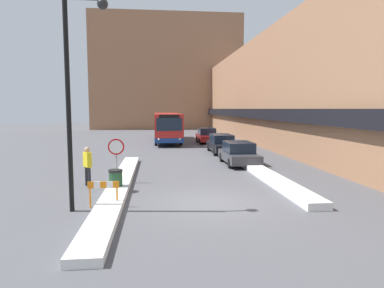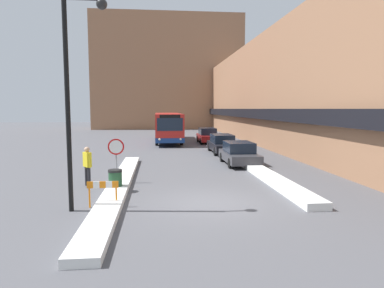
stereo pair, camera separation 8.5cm
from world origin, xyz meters
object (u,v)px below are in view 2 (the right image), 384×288
at_px(stop_sign, 116,151).
at_px(pedestrian, 87,163).
at_px(trash_bin, 115,181).
at_px(parked_car_back, 207,135).
at_px(city_bus, 168,126).
at_px(street_lamp, 75,82).
at_px(parked_car_middle, 222,144).
at_px(parked_car_front, 239,153).
at_px(construction_barricade, 103,189).

height_order(stop_sign, pedestrian, stop_sign).
bearing_deg(trash_bin, parked_car_back, 71.19).
distance_m(city_bus, street_lamp, 25.26).
distance_m(parked_car_back, stop_sign, 19.76).
xyz_separation_m(parked_car_middle, pedestrian, (-8.26, -10.94, 0.34)).
height_order(parked_car_front, street_lamp, street_lamp).
height_order(parked_car_middle, parked_car_back, parked_car_back).
relative_size(parked_car_middle, street_lamp, 0.67).
bearing_deg(trash_bin, parked_car_front, 43.24).
relative_size(trash_bin, construction_barricade, 0.86).
height_order(city_bus, street_lamp, street_lamp).
height_order(city_bus, parked_car_middle, city_bus).
relative_size(city_bus, parked_car_back, 2.85).
bearing_deg(trash_bin, city_bus, 82.58).
xyz_separation_m(pedestrian, construction_barricade, (1.22, -3.52, -0.41)).
distance_m(city_bus, stop_sign, 20.64).
bearing_deg(parked_car_front, street_lamp, -130.54).
relative_size(parked_car_back, street_lamp, 0.61).
xyz_separation_m(stop_sign, trash_bin, (0.15, -1.76, -1.04)).
relative_size(parked_car_middle, parked_car_back, 1.09).
bearing_deg(city_bus, street_lamp, -98.71).
height_order(stop_sign, street_lamp, street_lamp).
bearing_deg(street_lamp, construction_barricade, 24.68).
height_order(city_bus, pedestrian, city_bus).
xyz_separation_m(city_bus, street_lamp, (-3.80, -24.82, 2.74)).
bearing_deg(parked_car_back, pedestrian, -113.52).
xyz_separation_m(stop_sign, construction_barricade, (-0.00, -4.06, -0.85)).
bearing_deg(stop_sign, parked_car_back, 69.13).
bearing_deg(parked_car_back, parked_car_front, -90.00).
height_order(parked_car_front, stop_sign, stop_sign).
height_order(pedestrian, construction_barricade, pedestrian).
relative_size(parked_car_back, trash_bin, 4.66).
height_order(parked_car_middle, stop_sign, stop_sign).
height_order(parked_car_front, trash_bin, parked_car_front).
relative_size(parked_car_middle, construction_barricade, 4.40).
bearing_deg(street_lamp, city_bus, 81.29).
relative_size(parked_car_back, stop_sign, 2.10).
distance_m(city_bus, trash_bin, 22.39).
bearing_deg(construction_barricade, parked_car_back, 72.63).
height_order(stop_sign, construction_barricade, stop_sign).
bearing_deg(construction_barricade, city_bus, 82.91).
bearing_deg(pedestrian, trash_bin, 14.20).
xyz_separation_m(city_bus, parked_car_middle, (3.99, -10.01, -0.91)).
distance_m(parked_car_front, parked_car_back, 13.74).
bearing_deg(street_lamp, parked_car_middle, 62.24).
relative_size(street_lamp, pedestrian, 4.02).
xyz_separation_m(street_lamp, pedestrian, (-0.47, 3.87, -3.32)).
relative_size(parked_car_front, trash_bin, 4.46).
bearing_deg(parked_car_middle, stop_sign, -124.06).
height_order(parked_car_front, construction_barricade, parked_car_front).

